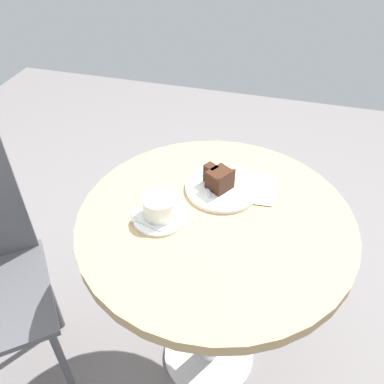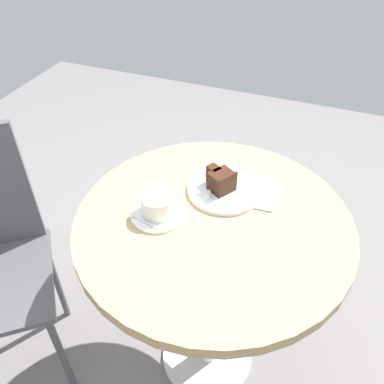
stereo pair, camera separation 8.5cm
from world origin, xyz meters
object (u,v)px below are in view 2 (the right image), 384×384
at_px(saucer, 157,214).
at_px(cake_slice, 221,180).
at_px(coffee_cup, 158,203).
at_px(teaspoon, 139,219).
at_px(fork, 210,180).
at_px(cake_plate, 224,190).
at_px(napkin, 254,191).

relative_size(saucer, cake_slice, 1.54).
bearing_deg(coffee_cup, teaspoon, 144.25).
relative_size(coffee_cup, fork, 0.93).
height_order(saucer, cake_plate, cake_plate).
relative_size(cake_slice, fork, 0.72).
height_order(cake_slice, fork, cake_slice).
distance_m(saucer, coffee_cup, 0.04).
distance_m(teaspoon, cake_plate, 0.27).
distance_m(cake_plate, fork, 0.05).
bearing_deg(cake_plate, saucer, 139.36).
bearing_deg(coffee_cup, fork, -26.88).
height_order(saucer, fork, fork).
height_order(cake_plate, fork, fork).
height_order(coffee_cup, napkin, coffee_cup).
bearing_deg(teaspoon, cake_plate, -115.45).
distance_m(teaspoon, fork, 0.25).
xyz_separation_m(cake_plate, cake_slice, (-0.01, 0.01, 0.04)).
bearing_deg(napkin, saucer, 130.79).
bearing_deg(teaspoon, cake_slice, -114.43).
bearing_deg(saucer, napkin, -49.21).
relative_size(fork, napkin, 0.82).
bearing_deg(cake_slice, fork, 60.28).
distance_m(saucer, cake_plate, 0.21).
xyz_separation_m(fork, napkin, (0.01, -0.13, -0.01)).
xyz_separation_m(coffee_cup, fork, (0.17, -0.09, -0.02)).
bearing_deg(cake_slice, saucer, 140.65).
xyz_separation_m(coffee_cup, cake_plate, (0.15, -0.14, -0.03)).
bearing_deg(cake_plate, napkin, -70.69).
xyz_separation_m(cake_slice, fork, (0.02, 0.04, -0.03)).
bearing_deg(saucer, coffee_cup, -3.76).
height_order(teaspoon, fork, fork).
distance_m(coffee_cup, fork, 0.19).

